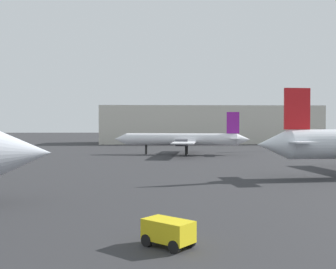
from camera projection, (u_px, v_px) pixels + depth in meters
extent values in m
cone|color=silver|center=(26.00, 153.00, 30.95)|extent=(4.25, 3.97, 3.39)
cone|color=silver|center=(273.00, 145.00, 44.19)|extent=(3.85, 3.56, 3.24)
cube|color=silver|center=(293.00, 141.00, 44.49)|extent=(2.89, 7.81, 0.15)
cube|color=red|center=(297.00, 109.00, 44.47)|extent=(2.92, 0.54, 4.49)
cylinder|color=white|center=(181.00, 139.00, 80.48)|extent=(21.73, 5.60, 2.31)
cone|color=white|center=(121.00, 139.00, 81.79)|extent=(2.87, 2.67, 2.31)
cone|color=white|center=(244.00, 139.00, 79.16)|extent=(2.87, 2.67, 2.31)
cube|color=white|center=(187.00, 141.00, 80.37)|extent=(7.48, 24.19, 0.18)
cube|color=white|center=(235.00, 138.00, 79.34)|extent=(2.76, 6.55, 0.12)
cube|color=purple|center=(233.00, 123.00, 79.31)|extent=(2.42, 0.59, 4.15)
cylinder|color=#4C4C54|center=(181.00, 143.00, 75.93)|extent=(2.45, 1.69, 1.36)
cylinder|color=#4C4C54|center=(185.00, 141.00, 84.95)|extent=(2.45, 1.69, 1.36)
cube|color=black|center=(146.00, 150.00, 81.28)|extent=(0.43, 0.43, 1.85)
cube|color=black|center=(186.00, 150.00, 78.91)|extent=(0.43, 0.43, 1.85)
cube|color=black|center=(187.00, 149.00, 81.91)|extent=(0.43, 0.43, 1.85)
cube|color=gold|center=(168.00, 230.00, 19.56)|extent=(2.65, 2.57, 1.00)
cylinder|color=black|center=(190.00, 241.00, 19.49)|extent=(0.58, 0.55, 0.60)
cylinder|color=black|center=(174.00, 247.00, 18.59)|extent=(0.58, 0.55, 0.60)
cylinder|color=black|center=(163.00, 235.00, 20.56)|extent=(0.58, 0.55, 0.60)
cylinder|color=black|center=(147.00, 240.00, 19.65)|extent=(0.58, 0.55, 0.60)
cube|color=beige|center=(209.00, 125.00, 132.30)|extent=(67.93, 20.51, 11.68)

